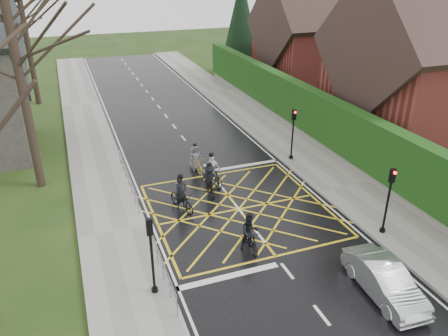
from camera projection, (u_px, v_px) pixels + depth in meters
ground at (239, 209)px, 21.20m from camera, size 120.00×120.00×0.00m
road at (239, 209)px, 21.20m from camera, size 9.00×80.00×0.01m
sidewalk_right at (344, 188)px, 23.06m from camera, size 3.00×80.00×0.15m
sidewalk_left at (113, 232)px, 19.28m from camera, size 3.00×80.00×0.15m
stone_wall at (314, 139)px, 28.57m from camera, size 0.50×38.00×0.70m
hedge at (316, 114)px, 27.81m from camera, size 0.90×38.00×2.80m
house_near at (435, 71)px, 27.19m from camera, size 11.80×9.80×11.30m
house_far at (316, 41)px, 39.20m from camera, size 9.80×8.80×10.30m
conifer at (241, 25)px, 44.44m from camera, size 4.60×4.60×10.00m
tree_near at (11, 33)px, 20.05m from camera, size 9.24×9.24×11.44m
tree_far at (22, 14)px, 33.80m from camera, size 8.40×8.40×10.40m
railing_south at (160, 258)px, 16.44m from camera, size 0.05×5.04×1.03m
railing_north at (128, 175)px, 22.79m from camera, size 0.05×6.04×1.03m
traffic_light_ne at (293, 135)px, 25.64m from camera, size 0.24×0.31×3.21m
traffic_light_se at (388, 202)px, 18.53m from camera, size 0.24×0.31×3.21m
traffic_light_sw at (152, 257)px, 15.08m from camera, size 0.24×0.31×3.21m
cyclist_rear at (182, 198)px, 20.96m from camera, size 1.23×2.04×1.88m
cyclist_back at (250, 236)px, 18.01m from camera, size 0.81×1.76×1.73m
cyclist_mid at (210, 182)px, 22.38m from camera, size 1.09×1.85×1.75m
cyclist_front at (212, 173)px, 23.18m from camera, size 1.09×1.96×1.89m
cyclist_lead at (196, 161)px, 24.92m from camera, size 0.78×1.74×1.65m
car at (385, 280)px, 15.55m from camera, size 1.53×3.83×1.24m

